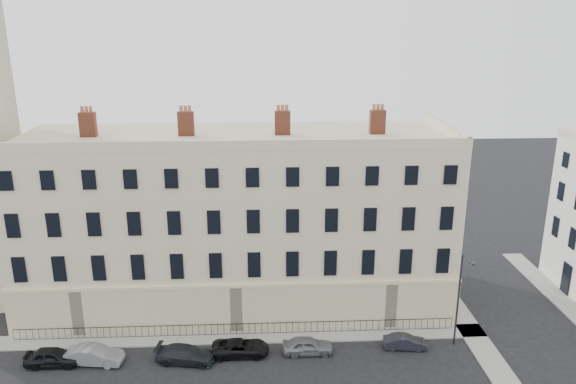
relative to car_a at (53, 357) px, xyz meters
name	(u,v)px	position (x,y,z in m)	size (l,w,h in m)	color
ground	(318,374)	(19.27, -2.02, -0.68)	(160.00, 160.00, 0.00)	black
terrace	(238,219)	(13.30, 9.94, 6.81)	(36.22, 12.22, 17.00)	beige
pavement_terrace	(186,339)	(9.27, 2.98, -0.62)	(48.00, 2.00, 0.12)	gray
pavement_east_return	(458,312)	(32.27, 5.98, -0.62)	(2.00, 24.00, 0.12)	gray
pavement_adjacent	(559,298)	(42.27, 7.98, -0.62)	(2.00, 20.00, 0.12)	gray
railings	(237,329)	(13.27, 3.38, -0.13)	(35.00, 0.04, 0.96)	black
car_a	(53,357)	(0.00, 0.00, 0.00)	(1.62, 4.02, 1.37)	black
car_b	(94,355)	(2.98, 0.05, 0.00)	(1.46, 4.18, 1.38)	gray
car_c	(186,354)	(9.65, -0.09, -0.05)	(1.78, 4.39, 1.27)	black
car_d	(241,348)	(13.67, 0.65, -0.08)	(1.99, 4.32, 1.20)	black
car_e	(308,345)	(18.75, 0.59, -0.03)	(1.55, 3.85, 1.31)	slate
car_f	(405,342)	(26.30, 0.85, -0.14)	(1.16, 3.33, 1.10)	#20212B
streetlamp	(459,296)	(30.29, 1.14, 3.54)	(0.52, 1.63, 7.62)	#2E2D32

